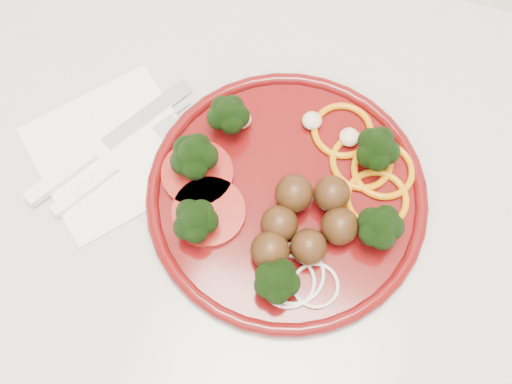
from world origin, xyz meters
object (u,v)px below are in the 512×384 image
(plate, at_px, (287,196))
(fork, at_px, (102,176))
(knife, at_px, (89,156))
(napkin, at_px, (114,152))

(plate, relative_size, fork, 1.71)
(knife, bearing_deg, napkin, -22.66)
(plate, height_order, napkin, plate)
(fork, bearing_deg, napkin, 33.31)
(napkin, relative_size, fork, 0.93)
(plate, distance_m, napkin, 0.19)
(knife, relative_size, fork, 1.13)
(knife, bearing_deg, plate, -54.90)
(napkin, height_order, fork, fork)
(plate, bearing_deg, knife, -175.12)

